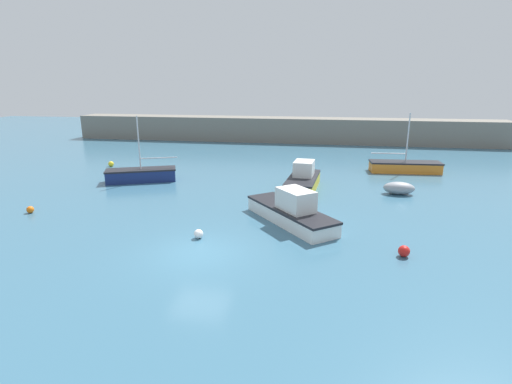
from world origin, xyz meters
name	(u,v)px	position (x,y,z in m)	size (l,w,h in m)	color
ground_plane	(199,255)	(0.00, 0.00, -0.10)	(120.00, 120.00, 0.20)	#38667F
harbor_breakwater	(282,130)	(0.00, 33.30, 1.44)	(51.10, 3.52, 2.87)	slate
sailboat_short_mast	(141,175)	(-8.04, 11.54, 0.49)	(5.20, 3.33, 4.78)	navy
motorboat_grey_hull	(292,211)	(3.61, 4.46, 0.64)	(5.23, 5.85, 1.89)	white
motorboat_with_cabin	(303,180)	(3.80, 11.37, 0.66)	(2.29, 5.25, 1.90)	yellow
dinghy_near_pier	(399,188)	(10.06, 11.15, 0.41)	(2.01, 1.17, 0.81)	gray
sailboat_twin_hulled	(405,167)	(11.64, 18.03, 0.46)	(5.65, 2.00, 4.73)	orange
mooring_buoy_orange	(30,210)	(-10.97, 3.62, 0.20)	(0.39, 0.39, 0.39)	orange
mooring_buoy_red	(404,251)	(8.63, 1.14, 0.24)	(0.49, 0.49, 0.49)	red
mooring_buoy_white	(198,234)	(-0.52, 1.62, 0.22)	(0.44, 0.44, 0.44)	white
mooring_buoy_yellow	(111,164)	(-12.97, 16.03, 0.23)	(0.46, 0.46, 0.46)	yellow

